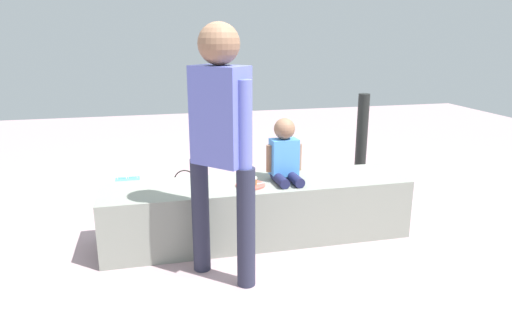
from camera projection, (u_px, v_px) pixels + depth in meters
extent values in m
plane|color=#AD8E94|center=(258.00, 238.00, 3.62)|extent=(12.00, 12.00, 0.00)
cube|color=gray|center=(258.00, 210.00, 3.56)|extent=(2.35, 0.54, 0.46)
cylinder|color=#1D1F46|center=(280.00, 179.00, 3.44)|extent=(0.09, 0.25, 0.08)
cylinder|color=#1D1F46|center=(294.00, 179.00, 3.46)|extent=(0.09, 0.25, 0.08)
cube|color=#478EE0|center=(284.00, 157.00, 3.52)|extent=(0.22, 0.14, 0.28)
sphere|color=#8C664C|center=(284.00, 129.00, 3.46)|extent=(0.16, 0.16, 0.16)
cylinder|color=#8C664C|center=(269.00, 158.00, 3.50)|extent=(0.05, 0.05, 0.21)
cylinder|color=#8C664C|center=(298.00, 157.00, 3.54)|extent=(0.05, 0.05, 0.21)
cylinder|color=#25273B|center=(246.00, 228.00, 2.85)|extent=(0.12, 0.12, 0.78)
cylinder|color=#25273B|center=(201.00, 216.00, 3.04)|extent=(0.12, 0.12, 0.78)
cube|color=#5E68C2|center=(220.00, 116.00, 2.76)|extent=(0.37, 0.38, 0.60)
sphere|color=#8C664C|center=(219.00, 44.00, 2.65)|extent=(0.25, 0.25, 0.25)
cylinder|color=#5E68C2|center=(244.00, 128.00, 2.68)|extent=(0.09, 0.09, 0.57)
cylinder|color=#5E68C2|center=(198.00, 122.00, 2.87)|extent=(0.09, 0.09, 0.57)
cylinder|color=#E0594C|center=(250.00, 185.00, 3.41)|extent=(0.22, 0.22, 0.01)
cylinder|color=olive|center=(250.00, 181.00, 3.41)|extent=(0.10, 0.10, 0.04)
cylinder|color=silver|center=(250.00, 178.00, 3.40)|extent=(0.10, 0.10, 0.01)
cube|color=silver|center=(258.00, 184.00, 3.42)|extent=(0.11, 0.04, 0.00)
cube|color=#4C99E0|center=(129.00, 195.00, 4.12)|extent=(0.21, 0.11, 0.31)
torus|color=white|center=(122.00, 179.00, 4.06)|extent=(0.08, 0.01, 0.08)
torus|color=white|center=(133.00, 178.00, 4.09)|extent=(0.08, 0.01, 0.08)
cylinder|color=black|center=(358.00, 192.00, 4.62)|extent=(0.36, 0.36, 0.04)
cylinder|color=black|center=(361.00, 143.00, 4.48)|extent=(0.11, 0.11, 0.97)
cylinder|color=silver|center=(329.00, 183.00, 4.72)|extent=(0.07, 0.07, 0.14)
cone|color=silver|center=(330.00, 175.00, 4.69)|extent=(0.06, 0.06, 0.03)
cylinder|color=#268C3F|center=(330.00, 173.00, 4.69)|extent=(0.03, 0.03, 0.01)
cylinder|color=red|center=(205.00, 183.00, 4.77)|extent=(0.08, 0.08, 0.11)
cube|color=white|center=(279.00, 203.00, 4.18)|extent=(0.34, 0.34, 0.14)
cube|color=black|center=(185.00, 190.00, 4.42)|extent=(0.27, 0.12, 0.20)
torus|color=black|center=(184.00, 180.00, 4.39)|extent=(0.20, 0.01, 0.20)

